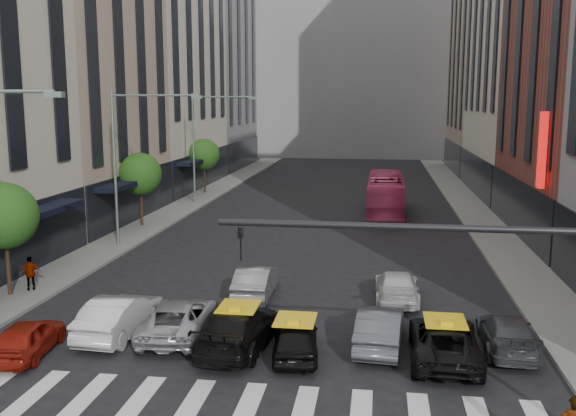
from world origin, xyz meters
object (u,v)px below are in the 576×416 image
at_px(streetlamp_far, 205,133).
at_px(pedestrian_far, 31,273).
at_px(streetlamp_mid, 130,147).
at_px(taxi_left, 239,328).
at_px(car_red, 28,338).
at_px(taxi_center, 295,338).
at_px(car_white_front, 120,315).
at_px(bus, 386,194).

xyz_separation_m(streetlamp_far, pedestrian_far, (-1.17, -25.25, -4.98)).
height_order(streetlamp_mid, taxi_left, streetlamp_mid).
relative_size(streetlamp_far, pedestrian_far, 5.84).
relative_size(car_red, taxi_center, 0.99).
distance_m(car_red, taxi_center, 9.08).
height_order(streetlamp_far, car_red, streetlamp_far).
bearing_deg(streetlamp_far, streetlamp_mid, -90.00).
xyz_separation_m(car_red, taxi_left, (6.95, 1.64, 0.12)).
xyz_separation_m(streetlamp_mid, taxi_left, (9.47, -14.28, -5.16)).
bearing_deg(car_red, pedestrian_far, -66.93).
bearing_deg(streetlamp_mid, taxi_center, -51.98).
distance_m(streetlamp_mid, taxi_center, 19.43).
xyz_separation_m(car_red, taxi_center, (9.00, 1.19, 0.01)).
distance_m(car_white_front, bus, 28.89).
xyz_separation_m(car_red, pedestrian_far, (-3.69, 6.68, 0.29)).
bearing_deg(taxi_left, taxi_center, 172.32).
bearing_deg(taxi_center, bus, -103.30).
relative_size(streetlamp_mid, taxi_center, 2.40).
bearing_deg(car_white_front, streetlamp_far, -77.51).
bearing_deg(streetlamp_far, taxi_center, -69.46).
xyz_separation_m(streetlamp_mid, streetlamp_far, (0.00, 16.00, 0.00)).
height_order(streetlamp_mid, car_red, streetlamp_mid).
relative_size(streetlamp_far, car_red, 2.43).
distance_m(taxi_left, pedestrian_far, 11.77).
height_order(streetlamp_far, car_white_front, streetlamp_far).
height_order(taxi_center, pedestrian_far, pedestrian_far).
xyz_separation_m(taxi_left, bus, (5.27, 27.76, 0.81)).
xyz_separation_m(taxi_left, taxi_center, (2.05, -0.45, -0.11)).
relative_size(streetlamp_mid, car_white_front, 1.95).
bearing_deg(car_white_front, pedestrian_far, -32.99).
height_order(car_red, bus, bus).
relative_size(car_red, taxi_left, 0.72).
relative_size(car_white_front, taxi_left, 0.90).
bearing_deg(bus, car_red, 67.82).
relative_size(car_white_front, pedestrian_far, 2.99).
bearing_deg(car_red, streetlamp_mid, -86.85).
bearing_deg(taxi_left, bus, -96.07).
relative_size(streetlamp_far, car_white_front, 1.95).
xyz_separation_m(streetlamp_mid, pedestrian_far, (-1.17, -9.25, -4.98)).
relative_size(streetlamp_mid, pedestrian_far, 5.84).
relative_size(car_red, bus, 0.33).
xyz_separation_m(car_red, bus, (12.22, 29.41, 0.93)).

